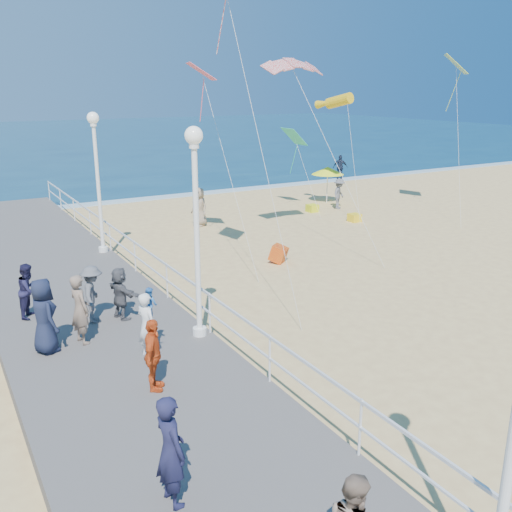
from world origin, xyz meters
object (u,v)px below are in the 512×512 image
lamp_post_mid (196,212)px  beach_chair_left (312,208)px  toddler_held (150,304)px  lamp_post_far (97,168)px  beach_umbrella (328,171)px  beach_walker_b (340,167)px  spectator_5 (120,293)px  spectator_0 (171,450)px  spectator_4 (44,316)px  spectator_7 (29,290)px  spectator_2 (93,294)px  beach_walker_c (199,207)px  spectator_3 (153,355)px  beach_chair_right (354,218)px  beach_walker_a (339,194)px  spectator_6 (80,309)px  box_kite (279,255)px  woman_holding_toddler (147,326)px

lamp_post_mid → beach_chair_left: (12.49, 12.47, -3.46)m
lamp_post_mid → toddler_held: 2.49m
lamp_post_far → beach_umbrella: size_ratio=2.49×
lamp_post_far → beach_walker_b: lamp_post_far is taller
toddler_held → spectator_5: size_ratio=0.57×
spectator_0 → toddler_held: bearing=-23.2°
spectator_4 → beach_walker_b: (24.47, 19.72, -0.43)m
spectator_0 → spectator_4: bearing=-0.7°
toddler_held → beach_umbrella: 21.64m
lamp_post_mid → spectator_7: size_ratio=3.45×
lamp_post_far → beach_chair_left: bearing=15.5°
lamp_post_mid → lamp_post_far: 9.00m
spectator_2 → beach_walker_b: (22.98, 18.46, -0.30)m
spectator_2 → spectator_7: bearing=68.1°
toddler_held → spectator_5: toddler_held is taller
toddler_held → beach_walker_c: toddler_held is taller
beach_walker_c → spectator_2: bearing=-60.2°
spectator_0 → beach_walker_b: 35.38m
beach_walker_b → beach_umbrella: (-6.20, -6.66, 1.01)m
spectator_3 → spectator_7: size_ratio=1.04×
spectator_7 → beach_chair_left: (16.05, 8.95, -0.97)m
spectator_5 → beach_chair_right: bearing=-76.8°
spectator_4 → lamp_post_mid: bearing=-119.4°
beach_chair_left → beach_walker_a: bearing=-2.1°
beach_chair_left → beach_umbrella: bearing=36.1°
toddler_held → beach_chair_left: toddler_held is taller
spectator_4 → spectator_6: size_ratio=1.04×
beach_walker_b → box_kite: bearing=77.7°
lamp_post_mid → beach_chair_left: bearing=45.0°
lamp_post_mid → beach_chair_right: 16.43m
spectator_5 → beach_walker_b: 29.02m
spectator_3 → spectator_6: size_ratio=0.89×
spectator_3 → beach_walker_a: 21.77m
spectator_7 → beach_chair_right: size_ratio=2.80×
spectator_7 → beach_walker_c: 13.03m
toddler_held → beach_chair_left: 19.03m
box_kite → woman_holding_toddler: bearing=-179.2°
spectator_0 → spectator_4: size_ratio=0.99×
beach_walker_a → beach_chair_left: beach_walker_a is taller
beach_walker_b → beach_chair_right: 13.74m
toddler_held → spectator_4: (-2.17, 1.39, -0.34)m
lamp_post_far → spectator_2: (-2.13, -6.75, -2.46)m
spectator_6 → beach_walker_b: size_ratio=0.99×
spectator_6 → lamp_post_mid: bearing=-125.3°
lamp_post_far → beach_umbrella: (14.65, 5.05, -1.75)m
spectator_3 → box_kite: size_ratio=2.66×
spectator_5 → spectator_6: 1.69m
spectator_6 → box_kite: size_ratio=2.98×
spectator_0 → beach_walker_a: bearing=-50.4°
spectator_0 → beach_walker_b: size_ratio=1.02×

